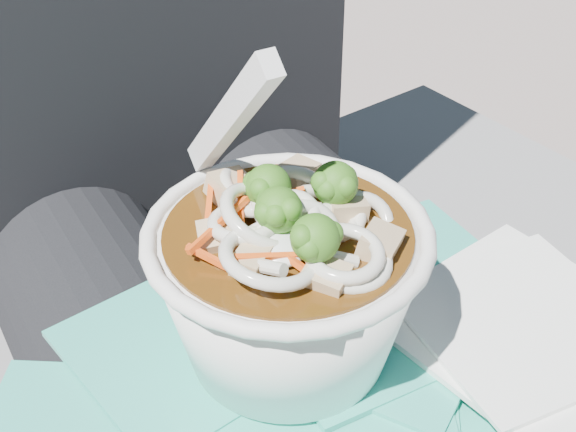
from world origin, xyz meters
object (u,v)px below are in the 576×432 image
lap (313,405)px  person_body (249,298)px  udon_bowl (288,275)px  plastic_bag (321,383)px

lap → person_body: (0.00, 0.09, 0.03)m
lap → person_body: bearing=90.0°
person_body → udon_bowl: 0.17m
lap → udon_bowl: udon_bowl is taller
person_body → plastic_bag: 0.15m
person_body → udon_bowl: size_ratio=5.10×
plastic_bag → udon_bowl: bearing=102.9°
plastic_bag → udon_bowl: size_ratio=2.01×
lap → udon_bowl: (-0.03, -0.02, 0.15)m
lap → plastic_bag: 0.10m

